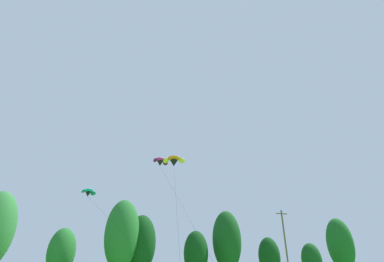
% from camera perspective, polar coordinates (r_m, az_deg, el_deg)
% --- Properties ---
extents(treeline_tree_d, '(4.38, 4.38, 9.56)m').
position_cam_1_polar(treeline_tree_d, '(55.25, -24.20, -20.81)').
color(treeline_tree_d, '#472D19').
rests_on(treeline_tree_d, ground_plane).
extents(treeline_tree_e, '(5.64, 5.64, 14.21)m').
position_cam_1_polar(treeline_tree_e, '(52.61, -13.55, -18.98)').
color(treeline_tree_e, '#472D19').
rests_on(treeline_tree_e, ground_plane).
extents(treeline_tree_f, '(5.04, 5.04, 12.02)m').
position_cam_1_polar(treeline_tree_f, '(54.01, -9.98, -20.87)').
color(treeline_tree_f, '#472D19').
rests_on(treeline_tree_f, ground_plane).
extents(treeline_tree_g, '(4.48, 4.48, 9.94)m').
position_cam_1_polar(treeline_tree_g, '(57.86, 0.77, -22.79)').
color(treeline_tree_g, '#472D19').
rests_on(treeline_tree_g, ground_plane).
extents(treeline_tree_h, '(5.61, 5.61, 14.11)m').
position_cam_1_polar(treeline_tree_h, '(61.27, 6.83, -20.43)').
color(treeline_tree_h, '#472D19').
rests_on(treeline_tree_h, ground_plane).
extents(treeline_tree_i, '(4.36, 4.36, 9.49)m').
position_cam_1_polar(treeline_tree_i, '(66.47, 14.89, -22.66)').
color(treeline_tree_i, '#472D19').
rests_on(treeline_tree_i, ground_plane).
extents(treeline_tree_j, '(4.09, 4.09, 8.50)m').
position_cam_1_polar(treeline_tree_j, '(70.81, 22.37, -22.33)').
color(treeline_tree_j, '#472D19').
rests_on(treeline_tree_j, ground_plane).
extents(treeline_tree_k, '(5.62, 5.62, 14.14)m').
position_cam_1_polar(treeline_tree_k, '(77.18, 27.01, -19.10)').
color(treeline_tree_k, '#472D19').
rests_on(treeline_tree_k, ground_plane).
extents(utility_pole, '(2.20, 0.26, 12.68)m').
position_cam_1_polar(utility_pole, '(54.56, 17.91, -20.82)').
color(utility_pole, brown).
rests_on(utility_pole, ground_plane).
extents(parafoil_kite_high_teal, '(7.79, 18.17, 10.44)m').
position_cam_1_polar(parafoil_kite_high_teal, '(38.01, -19.58, -11.24)').
color(parafoil_kite_high_teal, teal).
extents(parafoil_kite_mid_magenta, '(7.18, 8.31, 16.04)m').
position_cam_1_polar(parafoil_kite_mid_magenta, '(40.57, -6.19, -6.00)').
color(parafoil_kite_mid_magenta, '#D12893').
extents(parafoil_kite_far_orange, '(5.26, 18.07, 15.98)m').
position_cam_1_polar(parafoil_kite_far_orange, '(40.65, -3.56, -5.84)').
color(parafoil_kite_far_orange, orange).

